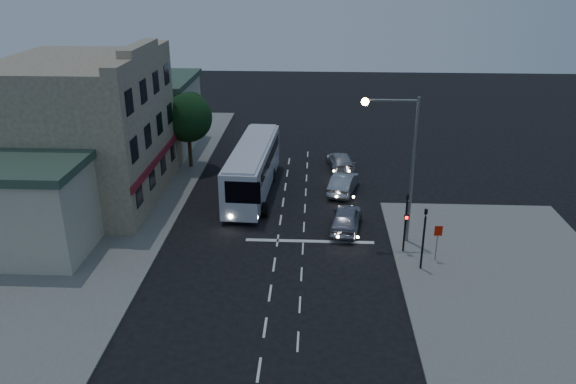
# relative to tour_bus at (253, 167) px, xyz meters

# --- Properties ---
(ground) EXTENTS (120.00, 120.00, 0.00)m
(ground) POSITION_rel_tour_bus_xyz_m (2.35, -9.79, -2.00)
(ground) COLOR black
(sidewalk_near) EXTENTS (12.00, 24.00, 0.12)m
(sidewalk_near) POSITION_rel_tour_bus_xyz_m (15.35, -13.79, -1.94)
(sidewalk_near) COLOR slate
(sidewalk_near) RESTS_ON ground
(sidewalk_far) EXTENTS (12.00, 50.00, 0.12)m
(sidewalk_far) POSITION_rel_tour_bus_xyz_m (-10.65, -1.79, -1.94)
(sidewalk_far) COLOR slate
(sidewalk_far) RESTS_ON ground
(road_markings) EXTENTS (8.00, 30.55, 0.01)m
(road_markings) POSITION_rel_tour_bus_xyz_m (3.63, -6.48, -2.00)
(road_markings) COLOR silver
(road_markings) RESTS_ON ground
(tour_bus) EXTENTS (3.14, 12.17, 3.70)m
(tour_bus) POSITION_rel_tour_bus_xyz_m (0.00, 0.00, 0.00)
(tour_bus) COLOR silver
(tour_bus) RESTS_ON ground
(car_suv) EXTENTS (2.52, 4.80, 1.56)m
(car_suv) POSITION_rel_tour_bus_xyz_m (6.66, -5.99, -1.22)
(car_suv) COLOR #8D8D9D
(car_suv) RESTS_ON ground
(car_sedan_a) EXTENTS (2.65, 4.77, 1.49)m
(car_sedan_a) POSITION_rel_tour_bus_xyz_m (6.78, 0.34, -1.26)
(car_sedan_a) COLOR #9D9EA4
(car_sedan_a) RESTS_ON ground
(car_sedan_b) EXTENTS (2.50, 4.82, 1.34)m
(car_sedan_b) POSITION_rel_tour_bus_xyz_m (6.73, 5.61, -1.33)
(car_sedan_b) COLOR #A6A6AB
(car_sedan_b) RESTS_ON ground
(traffic_signal_main) EXTENTS (0.25, 0.35, 4.10)m
(traffic_signal_main) POSITION_rel_tour_bus_xyz_m (9.95, -9.01, 0.42)
(traffic_signal_main) COLOR black
(traffic_signal_main) RESTS_ON sidewalk_near
(traffic_signal_side) EXTENTS (0.18, 0.15, 4.10)m
(traffic_signal_side) POSITION_rel_tour_bus_xyz_m (10.65, -10.99, 0.42)
(traffic_signal_side) COLOR black
(traffic_signal_side) RESTS_ON sidewalk_near
(regulatory_sign) EXTENTS (0.45, 0.12, 2.20)m
(regulatory_sign) POSITION_rel_tour_bus_xyz_m (11.65, -10.03, -0.40)
(regulatory_sign) COLOR slate
(regulatory_sign) RESTS_ON sidewalk_near
(streetlight) EXTENTS (3.32, 0.44, 9.00)m
(streetlight) POSITION_rel_tour_bus_xyz_m (9.69, -7.59, 3.73)
(streetlight) COLOR slate
(streetlight) RESTS_ON sidewalk_near
(main_building) EXTENTS (10.12, 12.00, 11.00)m
(main_building) POSITION_rel_tour_bus_xyz_m (-11.61, -1.79, 3.16)
(main_building) COLOR #816C53
(main_building) RESTS_ON sidewalk_far
(low_building_south) EXTENTS (7.40, 5.40, 5.70)m
(low_building_south) POSITION_rel_tour_bus_xyz_m (-12.15, -10.29, 1.00)
(low_building_south) COLOR beige
(low_building_south) RESTS_ON sidewalk_far
(low_building_north) EXTENTS (9.40, 9.40, 6.50)m
(low_building_north) POSITION_rel_tour_bus_xyz_m (-11.15, 10.21, 1.39)
(low_building_north) COLOR beige
(low_building_north) RESTS_ON sidewalk_far
(street_tree) EXTENTS (4.00, 4.00, 6.20)m
(street_tree) POSITION_rel_tour_bus_xyz_m (-5.86, 5.24, 2.50)
(street_tree) COLOR black
(street_tree) RESTS_ON sidewalk_far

